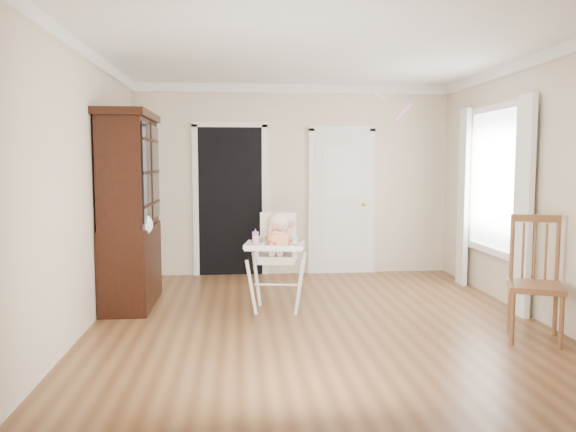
{
  "coord_description": "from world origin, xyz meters",
  "views": [
    {
      "loc": [
        -0.79,
        -5.52,
        1.6
      ],
      "look_at": [
        -0.27,
        0.36,
        1.04
      ],
      "focal_mm": 35.0,
      "sensor_mm": 36.0,
      "label": 1
    }
  ],
  "objects": [
    {
      "name": "crown_molding",
      "position": [
        0.0,
        0.0,
        2.64
      ],
      "size": [
        4.5,
        5.0,
        0.12
      ],
      "primitive_type": null,
      "color": "white",
      "rests_on": "ceiling"
    },
    {
      "name": "cake",
      "position": [
        -0.38,
        0.22,
        0.82
      ],
      "size": [
        0.29,
        0.29,
        0.14
      ],
      "color": "silver",
      "rests_on": "high_chair"
    },
    {
      "name": "floor",
      "position": [
        0.0,
        0.0,
        0.0
      ],
      "size": [
        5.0,
        5.0,
        0.0
      ],
      "primitive_type": "plane",
      "color": "brown",
      "rests_on": "ground"
    },
    {
      "name": "china_cabinet",
      "position": [
        -1.99,
        0.83,
        1.08
      ],
      "size": [
        0.57,
        1.28,
        2.16
      ],
      "color": "black",
      "rests_on": "floor"
    },
    {
      "name": "dining_chair",
      "position": [
        1.88,
        -0.75,
        0.52
      ],
      "size": [
        0.6,
        0.6,
        1.12
      ],
      "rotation": [
        0.0,
        0.0,
        -0.4
      ],
      "color": "brown",
      "rests_on": "floor"
    },
    {
      "name": "doorway",
      "position": [
        -0.9,
        2.48,
        1.11
      ],
      "size": [
        1.06,
        0.05,
        2.22
      ],
      "color": "black",
      "rests_on": "wall_back"
    },
    {
      "name": "high_chair",
      "position": [
        -0.38,
        0.46,
        0.67
      ],
      "size": [
        0.71,
        0.84,
        1.08
      ],
      "rotation": [
        0.0,
        0.0,
        -0.15
      ],
      "color": "white",
      "rests_on": "floor"
    },
    {
      "name": "baby",
      "position": [
        -0.37,
        0.48,
        0.82
      ],
      "size": [
        0.3,
        0.25,
        0.46
      ],
      "rotation": [
        0.0,
        0.0,
        -0.15
      ],
      "color": "beige",
      "rests_on": "high_chair"
    },
    {
      "name": "ceiling",
      "position": [
        0.0,
        0.0,
        2.7
      ],
      "size": [
        5.0,
        5.0,
        0.0
      ],
      "primitive_type": "plane",
      "rotation": [
        3.14,
        0.0,
        0.0
      ],
      "color": "white",
      "rests_on": "wall_back"
    },
    {
      "name": "window_right",
      "position": [
        2.18,
        0.8,
        1.29
      ],
      "size": [
        0.13,
        1.84,
        2.3
      ],
      "color": "white",
      "rests_on": "wall_right"
    },
    {
      "name": "streamer",
      "position": [
        0.91,
        1.24,
        2.4
      ],
      "size": [
        0.1,
        0.49,
        0.15
      ],
      "primitive_type": null,
      "rotation": [
        0.26,
        0.0,
        0.13
      ],
      "color": "#FF93C6",
      "rests_on": "ceiling"
    },
    {
      "name": "closet_door",
      "position": [
        0.7,
        2.48,
        1.02
      ],
      "size": [
        0.96,
        0.09,
        2.13
      ],
      "color": "white",
      "rests_on": "wall_back"
    },
    {
      "name": "wall_back",
      "position": [
        0.0,
        2.5,
        1.35
      ],
      "size": [
        4.5,
        0.0,
        4.5
      ],
      "primitive_type": "plane",
      "rotation": [
        1.57,
        0.0,
        0.0
      ],
      "color": "beige",
      "rests_on": "floor"
    },
    {
      "name": "sippy_cup",
      "position": [
        -0.61,
        0.34,
        0.82
      ],
      "size": [
        0.07,
        0.07,
        0.17
      ],
      "rotation": [
        0.0,
        0.0,
        -0.15
      ],
      "color": "pink",
      "rests_on": "high_chair"
    },
    {
      "name": "wall_left",
      "position": [
        -2.25,
        0.0,
        1.35
      ],
      "size": [
        0.0,
        5.0,
        5.0
      ],
      "primitive_type": "plane",
      "rotation": [
        1.57,
        0.0,
        1.57
      ],
      "color": "beige",
      "rests_on": "floor"
    },
    {
      "name": "wall_right",
      "position": [
        2.25,
        0.0,
        1.35
      ],
      "size": [
        0.0,
        5.0,
        5.0
      ],
      "primitive_type": "plane",
      "rotation": [
        1.57,
        0.0,
        -1.57
      ],
      "color": "beige",
      "rests_on": "floor"
    }
  ]
}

